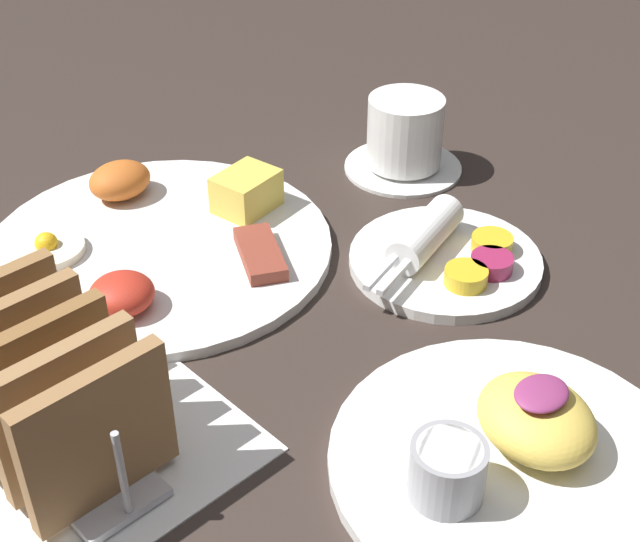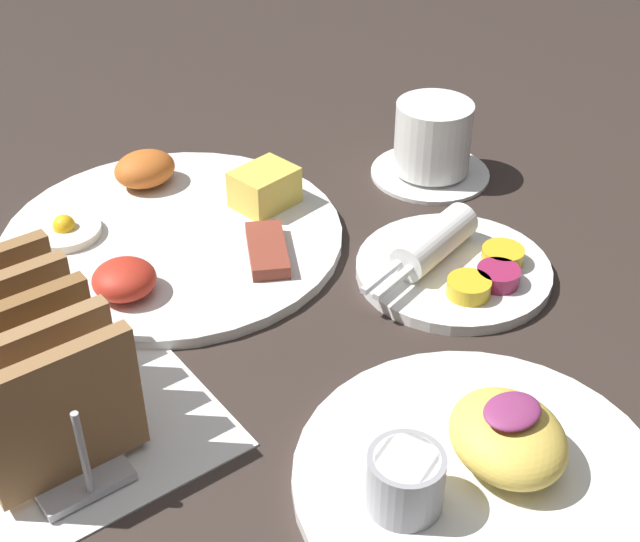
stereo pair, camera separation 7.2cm
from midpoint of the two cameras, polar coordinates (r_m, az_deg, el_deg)
name	(u,v)px [view 1 (the left image)]	position (r m, az deg, el deg)	size (l,w,h in m)	color
ground_plane	(258,358)	(0.68, -6.99, -5.69)	(3.00, 3.00, 0.00)	#332823
napkin_flat	(58,445)	(0.65, -19.53, -10.57)	(0.22, 0.22, 0.00)	white
plate_breakfast	(159,240)	(0.81, -12.78, 1.84)	(0.31, 0.31, 0.05)	white
plate_condiments	(445,255)	(0.77, 5.39, 0.94)	(0.18, 0.17, 0.04)	white
plate_foreground	(512,451)	(0.59, 8.77, -11.50)	(0.24, 0.24, 0.06)	white
toast_rack	(45,390)	(0.61, -20.45, -7.28)	(0.10, 0.18, 0.10)	#B7B7BC
coffee_cup	(405,138)	(0.90, 3.17, 8.46)	(0.12, 0.12, 0.08)	white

